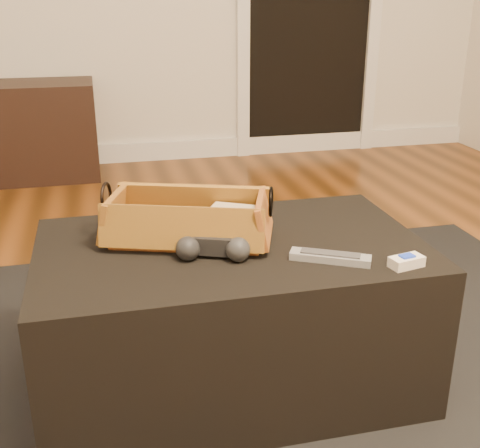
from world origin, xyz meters
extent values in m
cube|color=white|center=(0.00, 2.73, 0.06)|extent=(5.00, 0.04, 0.12)
cube|color=black|center=(0.21, 0.18, 0.01)|extent=(2.60, 2.00, 0.01)
cube|color=black|center=(0.21, 0.23, 0.22)|extent=(1.00, 0.60, 0.42)
cube|color=black|center=(0.08, 0.27, 0.46)|extent=(0.23, 0.10, 0.02)
cube|color=#C5AF89|center=(0.23, 0.28, 0.48)|extent=(0.14, 0.13, 0.07)
cube|color=brown|center=(0.11, 0.28, 0.44)|extent=(0.42, 0.29, 0.02)
cube|color=#AA7126|center=(0.14, 0.37, 0.50)|extent=(0.40, 0.17, 0.11)
cube|color=olive|center=(0.08, 0.19, 0.50)|extent=(0.40, 0.17, 0.11)
cube|color=#B16328|center=(0.30, 0.22, 0.50)|extent=(0.10, 0.21, 0.11)
cube|color=#A66925|center=(-0.08, 0.35, 0.50)|extent=(0.10, 0.21, 0.11)
torus|color=black|center=(0.31, 0.21, 0.55)|extent=(0.03, 0.08, 0.08)
torus|color=black|center=(-0.09, 0.35, 0.55)|extent=(0.03, 0.08, 0.08)
cube|color=black|center=(0.16, 0.17, 0.46)|extent=(0.11, 0.10, 0.04)
sphere|color=black|center=(0.09, 0.16, 0.46)|extent=(0.07, 0.07, 0.06)
sphere|color=#262628|center=(0.21, 0.12, 0.46)|extent=(0.07, 0.07, 0.06)
cube|color=gray|center=(0.42, 0.07, 0.44)|extent=(0.19, 0.13, 0.02)
cube|color=#363538|center=(0.42, 0.07, 0.45)|extent=(0.14, 0.10, 0.00)
cube|color=white|center=(0.59, 0.00, 0.44)|extent=(0.09, 0.06, 0.03)
cube|color=blue|center=(0.59, 0.00, 0.46)|extent=(0.04, 0.03, 0.01)
camera|label=1|loc=(-0.10, -1.18, 1.04)|focal=45.00mm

